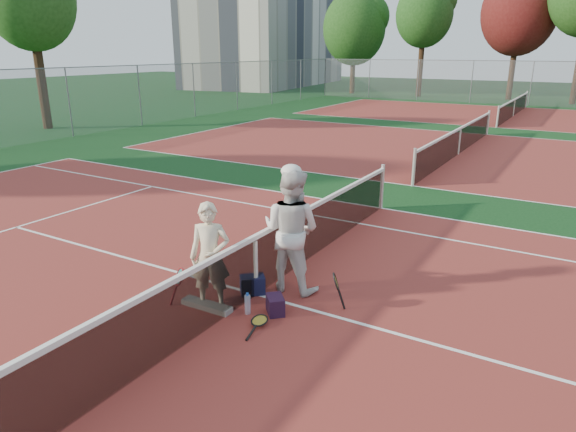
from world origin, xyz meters
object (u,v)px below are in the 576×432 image
at_px(racket_red, 180,286).
at_px(sports_bag_navy, 252,285).
at_px(racket_black_held, 336,291).
at_px(racket_spare, 259,322).
at_px(sports_bag_purple, 275,305).
at_px(player_b, 291,230).
at_px(water_bottle, 248,305).
at_px(apartment_block, 269,13).
at_px(player_a, 210,257).
at_px(net_main, 256,265).

distance_m(racket_red, sports_bag_navy, 1.14).
relative_size(racket_black_held, racket_spare, 0.97).
bearing_deg(sports_bag_purple, racket_black_held, 39.24).
bearing_deg(racket_black_held, player_b, -43.75).
bearing_deg(racket_red, sports_bag_purple, -41.73).
relative_size(player_b, sports_bag_navy, 5.26).
bearing_deg(sports_bag_purple, water_bottle, -147.00).
height_order(racket_spare, sports_bag_purple, sports_bag_purple).
xyz_separation_m(racket_black_held, water_bottle, (-1.05, -0.80, -0.14)).
bearing_deg(apartment_block, water_bottle, -57.65).
distance_m(apartment_block, player_a, 52.96).
relative_size(player_a, sports_bag_purple, 4.89).
distance_m(sports_bag_purple, water_bottle, 0.41).
bearing_deg(player_b, apartment_block, -58.65).
bearing_deg(player_a, apartment_block, 94.33).
bearing_deg(racket_red, sports_bag_navy, -12.33).
bearing_deg(racket_red, apartment_block, 61.49).
bearing_deg(water_bottle, racket_spare, -28.60).
xyz_separation_m(net_main, sports_bag_purple, (0.59, -0.36, -0.37)).
height_order(player_b, sports_bag_navy, player_b).
xyz_separation_m(player_b, sports_bag_navy, (-0.43, -0.49, -0.86)).
bearing_deg(water_bottle, racket_red, -167.47).
distance_m(apartment_block, racket_black_held, 53.17).
relative_size(net_main, sports_bag_purple, 32.55).
height_order(player_b, sports_bag_purple, player_b).
bearing_deg(apartment_block, net_main, -57.53).
xyz_separation_m(sports_bag_navy, sports_bag_purple, (0.66, -0.37, -0.01)).
bearing_deg(sports_bag_navy, sports_bag_purple, -29.08).
xyz_separation_m(player_a, racket_black_held, (1.64, 0.89, -0.53)).
bearing_deg(racket_black_held, racket_red, -1.07).
xyz_separation_m(racket_red, sports_bag_purple, (1.43, 0.47, -0.15)).
distance_m(player_b, sports_bag_purple, 1.24).
relative_size(player_b, racket_spare, 3.36).
height_order(player_a, player_b, player_b).
bearing_deg(sports_bag_navy, apartment_block, 122.41).
bearing_deg(player_a, player_b, 31.84).
distance_m(net_main, apartment_block, 52.62).
height_order(player_b, water_bottle, player_b).
xyz_separation_m(net_main, racket_spare, (0.57, -0.76, -0.46)).
bearing_deg(player_b, racket_black_held, 161.55).
height_order(racket_black_held, sports_bag_purple, racket_black_held).
bearing_deg(net_main, sports_bag_purple, -31.37).
distance_m(player_a, racket_spare, 1.21).
relative_size(apartment_block, sports_bag_navy, 57.51).
relative_size(player_a, racket_spare, 2.75).
xyz_separation_m(player_b, racket_black_held, (0.94, -0.28, -0.72)).
relative_size(sports_bag_purple, water_bottle, 1.12).
relative_size(sports_bag_navy, water_bottle, 1.28).
xyz_separation_m(player_a, sports_bag_navy, (0.27, 0.69, -0.67)).
bearing_deg(player_b, racket_spare, 98.18).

